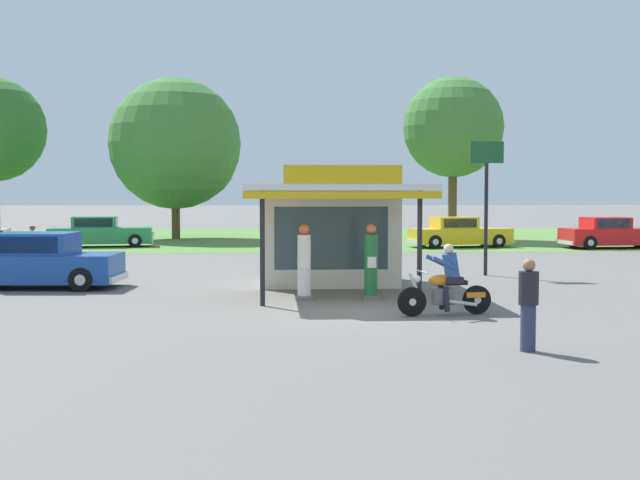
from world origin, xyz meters
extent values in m
plane|color=slate|center=(0.00, 0.00, 0.00)|extent=(300.00, 300.00, 0.00)
cube|color=#56843D|center=(0.00, 30.00, 0.00)|extent=(120.00, 24.00, 0.01)
cube|color=silver|center=(-0.24, 5.88, 1.38)|extent=(3.98, 3.00, 2.75)
cube|color=#384C56|center=(-0.24, 4.40, 1.43)|extent=(3.18, 0.05, 1.76)
cube|color=silver|center=(-0.24, 4.17, 2.83)|extent=(4.68, 6.92, 0.16)
cube|color=gold|center=(-0.24, 4.17, 2.65)|extent=(4.68, 6.92, 0.18)
cube|color=gold|center=(-0.24, 0.74, 3.13)|extent=(2.79, 0.08, 0.44)
cylinder|color=black|center=(1.65, 1.11, 1.38)|extent=(0.12, 0.12, 2.75)
cylinder|color=black|center=(-2.13, 1.11, 1.38)|extent=(0.12, 0.12, 2.75)
cube|color=slate|center=(-1.09, 2.22, 0.05)|extent=(0.44, 0.44, 0.10)
cylinder|color=silver|center=(-1.09, 2.22, 0.87)|extent=(0.34, 0.34, 1.54)
cube|color=white|center=(-1.09, 2.04, 0.95)|extent=(0.22, 0.02, 0.28)
sphere|color=orange|center=(-1.09, 2.22, 1.78)|extent=(0.26, 0.26, 0.26)
cube|color=slate|center=(0.61, 2.22, 0.05)|extent=(0.44, 0.44, 0.10)
cylinder|color=#1E6B33|center=(0.61, 2.22, 0.87)|extent=(0.34, 0.34, 1.55)
cube|color=white|center=(0.61, 2.04, 0.95)|extent=(0.22, 0.02, 0.28)
sphere|color=orange|center=(0.61, 2.22, 1.79)|extent=(0.26, 0.26, 0.26)
cylinder|color=black|center=(1.15, -0.73, 0.32)|extent=(0.65, 0.20, 0.64)
cylinder|color=silver|center=(1.15, -0.73, 0.32)|extent=(0.18, 0.14, 0.16)
cylinder|color=black|center=(2.65, -0.49, 0.32)|extent=(0.65, 0.20, 0.64)
cylinder|color=silver|center=(2.65, -0.49, 0.32)|extent=(0.18, 0.14, 0.16)
ellipsoid|color=orange|center=(1.80, -0.63, 0.78)|extent=(0.59, 0.33, 0.24)
cube|color=#59595E|center=(1.85, -0.62, 0.42)|extent=(0.47, 0.31, 0.36)
cube|color=black|center=(2.14, -0.57, 0.72)|extent=(0.51, 0.33, 0.10)
cylinder|color=silver|center=(1.25, -0.72, 0.60)|extent=(0.38, 0.13, 0.71)
cylinder|color=silver|center=(1.36, -0.70, 0.98)|extent=(0.15, 0.70, 0.04)
sphere|color=silver|center=(1.27, -0.71, 0.82)|extent=(0.16, 0.16, 0.16)
cube|color=orange|center=(2.60, -0.50, 0.44)|extent=(0.46, 0.25, 0.12)
cylinder|color=silver|center=(2.26, -0.69, 0.28)|extent=(0.71, 0.19, 0.18)
cube|color=black|center=(2.07, -0.58, 0.78)|extent=(0.45, 0.40, 0.14)
cylinder|color=black|center=(1.90, -0.77, 0.38)|extent=(0.15, 0.25, 0.56)
cylinder|color=black|center=(1.85, -0.46, 0.38)|extent=(0.15, 0.25, 0.56)
cylinder|color=#2D4C8C|center=(2.04, -0.59, 1.09)|extent=(0.46, 0.38, 0.60)
sphere|color=beige|center=(1.98, -0.60, 1.47)|extent=(0.22, 0.22, 0.22)
cylinder|color=#2D4C8C|center=(1.83, -0.82, 1.18)|extent=(0.54, 0.17, 0.31)
cylinder|color=#2D4C8C|center=(1.77, -0.43, 1.18)|extent=(0.54, 0.17, 0.31)
cube|color=#19479E|center=(-8.66, 5.19, 0.57)|extent=(4.91, 2.22, 0.79)
cube|color=#19479E|center=(-8.56, 5.18, 1.27)|extent=(2.21, 1.81, 0.60)
cube|color=#283847|center=(-9.59, 5.26, 1.27)|extent=(0.15, 1.47, 0.48)
cube|color=#283847|center=(-8.62, 4.37, 1.27)|extent=(1.78, 0.16, 0.46)
cube|color=#283847|center=(-8.51, 6.00, 1.27)|extent=(1.78, 0.16, 0.46)
cube|color=silver|center=(-6.24, 5.02, 0.30)|extent=(0.25, 1.80, 0.18)
cylinder|color=black|center=(-7.10, 4.19, 0.33)|extent=(0.67, 0.25, 0.66)
cylinder|color=silver|center=(-7.10, 4.19, 0.33)|extent=(0.31, 0.24, 0.30)
cylinder|color=black|center=(-6.98, 5.96, 0.33)|extent=(0.67, 0.25, 0.66)
cylinder|color=silver|center=(-6.98, 5.96, 0.33)|extent=(0.31, 0.24, 0.30)
cube|color=red|center=(0.57, 21.87, 0.60)|extent=(5.18, 3.06, 0.83)
cube|color=red|center=(0.18, 21.97, 1.29)|extent=(2.40, 2.13, 0.55)
cube|color=#283847|center=(1.15, 21.72, 1.29)|extent=(0.41, 1.44, 0.44)
cube|color=#283847|center=(0.39, 22.77, 1.29)|extent=(1.69, 0.47, 0.42)
cube|color=#283847|center=(-0.02, 21.18, 1.29)|extent=(1.69, 0.47, 0.42)
cube|color=silver|center=(2.95, 21.25, 0.30)|extent=(0.57, 1.77, 0.18)
cube|color=silver|center=(-1.82, 22.50, 0.30)|extent=(0.57, 1.77, 0.18)
sphere|color=white|center=(3.11, 21.83, 0.64)|extent=(0.18, 0.18, 0.18)
sphere|color=white|center=(2.80, 20.66, 0.64)|extent=(0.18, 0.18, 0.18)
cylinder|color=black|center=(2.39, 22.31, 0.33)|extent=(0.69, 0.36, 0.66)
cylinder|color=silver|center=(2.39, 22.31, 0.33)|extent=(0.34, 0.29, 0.30)
cylinder|color=black|center=(1.94, 20.60, 0.33)|extent=(0.69, 0.36, 0.66)
cylinder|color=silver|center=(1.94, 20.60, 0.33)|extent=(0.34, 0.29, 0.30)
cylinder|color=black|center=(-0.81, 23.15, 0.33)|extent=(0.69, 0.36, 0.66)
cylinder|color=silver|center=(-0.81, 23.15, 0.33)|extent=(0.34, 0.29, 0.30)
cylinder|color=black|center=(-1.26, 21.43, 0.33)|extent=(0.69, 0.36, 0.66)
cylinder|color=silver|center=(-1.26, 21.43, 0.33)|extent=(0.34, 0.29, 0.30)
cube|color=#2D844C|center=(-10.34, 22.74, 0.57)|extent=(5.13, 2.36, 0.78)
cube|color=#2D844C|center=(-10.62, 22.71, 1.23)|extent=(2.30, 1.81, 0.55)
cube|color=#283847|center=(-9.58, 22.83, 1.23)|extent=(0.21, 1.39, 0.44)
cube|color=#283847|center=(-10.71, 23.47, 1.23)|extent=(1.80, 0.25, 0.42)
cube|color=#283847|center=(-10.53, 21.94, 1.23)|extent=(1.80, 0.25, 0.42)
cube|color=silver|center=(-7.85, 23.04, 0.30)|extent=(0.32, 1.70, 0.18)
cube|color=silver|center=(-12.83, 22.44, 0.30)|extent=(0.32, 1.70, 0.18)
sphere|color=white|center=(-7.91, 23.61, 0.61)|extent=(0.18, 0.18, 0.18)
sphere|color=white|center=(-7.77, 22.48, 0.61)|extent=(0.18, 0.18, 0.18)
cylinder|color=black|center=(-8.77, 23.77, 0.33)|extent=(0.68, 0.28, 0.66)
cylinder|color=silver|center=(-8.77, 23.77, 0.33)|extent=(0.32, 0.25, 0.30)
cylinder|color=black|center=(-8.57, 22.12, 0.33)|extent=(0.68, 0.28, 0.66)
cylinder|color=silver|center=(-8.57, 22.12, 0.33)|extent=(0.32, 0.25, 0.30)
cylinder|color=black|center=(-12.11, 23.37, 0.33)|extent=(0.68, 0.28, 0.66)
cylinder|color=silver|center=(-12.11, 23.37, 0.33)|extent=(0.32, 0.25, 0.30)
cylinder|color=black|center=(-11.91, 21.71, 0.33)|extent=(0.68, 0.28, 0.66)
cylinder|color=silver|center=(-11.91, 21.71, 0.33)|extent=(0.32, 0.25, 0.30)
cube|color=silver|center=(-14.86, 22.90, 0.30)|extent=(0.36, 1.67, 0.18)
sphere|color=white|center=(-14.93, 23.46, 0.58)|extent=(0.18, 0.18, 0.18)
sphere|color=white|center=(-14.77, 22.34, 0.58)|extent=(0.18, 0.18, 0.18)
cube|color=gold|center=(7.41, 21.44, 0.55)|extent=(5.09, 2.62, 0.75)
cube|color=gold|center=(7.08, 21.39, 1.21)|extent=(2.24, 1.93, 0.57)
cube|color=#283847|center=(8.05, 21.55, 1.21)|extent=(0.28, 1.43, 0.45)
cube|color=#283847|center=(6.95, 22.18, 1.21)|extent=(1.68, 0.31, 0.43)
cube|color=#283847|center=(7.21, 20.60, 1.21)|extent=(1.68, 0.31, 0.43)
cube|color=silver|center=(9.83, 21.84, 0.30)|extent=(0.41, 1.75, 0.18)
cube|color=silver|center=(4.99, 21.04, 0.30)|extent=(0.41, 1.75, 0.18)
sphere|color=white|center=(9.75, 22.43, 0.59)|extent=(0.18, 0.18, 0.18)
sphere|color=white|center=(9.94, 21.26, 0.59)|extent=(0.18, 0.18, 0.18)
cylinder|color=black|center=(8.90, 22.56, 0.33)|extent=(0.68, 0.31, 0.66)
cylinder|color=silver|center=(8.90, 22.56, 0.33)|extent=(0.33, 0.27, 0.30)
cylinder|color=black|center=(9.18, 20.86, 0.33)|extent=(0.68, 0.31, 0.66)
cylinder|color=silver|center=(9.18, 20.86, 0.33)|extent=(0.33, 0.27, 0.30)
cylinder|color=black|center=(5.64, 22.03, 0.33)|extent=(0.68, 0.31, 0.66)
cylinder|color=silver|center=(5.64, 22.03, 0.33)|extent=(0.33, 0.27, 0.30)
cylinder|color=black|center=(5.93, 20.32, 0.33)|extent=(0.68, 0.31, 0.66)
cylinder|color=silver|center=(5.93, 20.32, 0.33)|extent=(0.33, 0.27, 0.30)
cube|color=red|center=(14.73, 20.32, 0.57)|extent=(5.10, 2.28, 0.79)
cube|color=red|center=(14.25, 20.28, 1.24)|extent=(2.07, 1.83, 0.54)
cube|color=#283847|center=(15.21, 20.35, 1.24)|extent=(0.15, 1.49, 0.43)
cube|color=#283847|center=(14.19, 21.11, 1.24)|extent=(1.66, 0.15, 0.41)
cube|color=#283847|center=(14.32, 19.46, 1.24)|extent=(1.66, 0.15, 0.41)
cube|color=silver|center=(12.22, 20.13, 0.30)|extent=(0.26, 1.82, 0.18)
cylinder|color=black|center=(16.35, 21.34, 0.33)|extent=(0.67, 0.25, 0.66)
cylinder|color=silver|center=(16.35, 21.34, 0.33)|extent=(0.31, 0.24, 0.30)
cylinder|color=black|center=(12.98, 21.09, 0.33)|extent=(0.67, 0.25, 0.66)
cylinder|color=silver|center=(12.98, 21.09, 0.33)|extent=(0.31, 0.24, 0.30)
cylinder|color=black|center=(13.11, 19.30, 0.33)|extent=(0.67, 0.25, 0.66)
cylinder|color=silver|center=(13.11, 19.30, 0.33)|extent=(0.31, 0.24, 0.30)
cylinder|color=black|center=(-10.60, 11.99, 0.38)|extent=(0.26, 0.26, 0.77)
cylinder|color=white|center=(-10.60, 11.99, 1.04)|extent=(0.34, 0.34, 0.54)
sphere|color=brown|center=(-10.60, 11.99, 1.41)|extent=(0.21, 0.21, 0.21)
cylinder|color=beige|center=(-10.60, 11.99, 1.49)|extent=(0.33, 0.33, 0.02)
cylinder|color=#2D3351|center=(2.44, -4.76, 0.40)|extent=(0.26, 0.26, 0.80)
cylinder|color=black|center=(2.44, -4.76, 1.09)|extent=(0.34, 0.34, 0.57)
sphere|color=#9E704C|center=(2.44, -4.76, 1.48)|extent=(0.22, 0.22, 0.22)
cylinder|color=brown|center=(-7.41, 29.40, 1.34)|extent=(0.48, 0.48, 2.67)
sphere|color=#427F38|center=(-7.41, 29.40, 5.50)|extent=(7.56, 7.56, 7.56)
sphere|color=#427F38|center=(-6.45, 28.92, 4.75)|extent=(5.25, 5.25, 5.25)
cylinder|color=brown|center=(8.49, 28.01, 2.13)|extent=(0.50, 0.50, 4.27)
sphere|color=#427F38|center=(8.49, 28.01, 6.41)|extent=(5.72, 5.72, 5.72)
cylinder|color=black|center=(5.07, 7.86, 1.83)|extent=(0.12, 0.12, 3.65)
cube|color=#195128|center=(5.07, 7.86, 4.00)|extent=(1.10, 0.08, 0.70)
camera|label=1|loc=(-1.94, -18.34, 2.72)|focal=45.94mm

